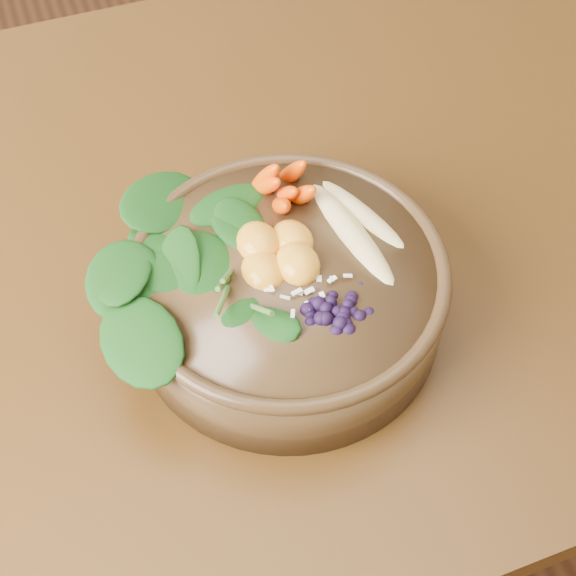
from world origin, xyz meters
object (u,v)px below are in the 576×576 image
banana_halves (358,213)px  carrot_cluster (282,162)px  blueberry_pile (334,296)px  mandarin_cluster (278,243)px  stoneware_bowl (288,294)px  dining_table (343,242)px  kale_heap (207,234)px

banana_halves → carrot_cluster: bearing=113.1°
banana_halves → blueberry_pile: (-0.06, -0.09, 0.01)m
banana_halves → blueberry_pile: 0.11m
mandarin_cluster → banana_halves: bearing=7.2°
carrot_cluster → stoneware_bowl: bearing=-123.7°
dining_table → blueberry_pile: 0.30m
stoneware_bowl → mandarin_cluster: (-0.00, 0.02, 0.06)m
dining_table → blueberry_pile: bearing=-117.3°
kale_heap → banana_halves: kale_heap is taller
stoneware_bowl → banana_halves: (0.08, 0.03, 0.06)m
dining_table → stoneware_bowl: size_ratio=5.23×
dining_table → mandarin_cluster: (-0.13, -0.13, 0.19)m
kale_heap → mandarin_cluster: bearing=-24.9°
mandarin_cluster → blueberry_pile: blueberry_pile is taller
dining_table → mandarin_cluster: bearing=-136.0°
dining_table → stoneware_bowl: 0.24m
kale_heap → blueberry_pile: (0.09, -0.11, -0.00)m
kale_heap → dining_table: bearing=27.3°
stoneware_bowl → blueberry_pile: blueberry_pile is taller
mandarin_cluster → blueberry_pile: size_ratio=0.69×
banana_halves → blueberry_pile: bearing=-141.5°
dining_table → carrot_cluster: (-0.10, -0.05, 0.22)m
stoneware_bowl → blueberry_pile: (0.02, -0.06, 0.06)m
blueberry_pile → carrot_cluster: bearing=87.4°
blueberry_pile → mandarin_cluster: bearing=107.6°
kale_heap → carrot_cluster: (0.09, 0.05, 0.02)m
mandarin_cluster → stoneware_bowl: bearing=-79.4°
kale_heap → blueberry_pile: bearing=-51.3°
mandarin_cluster → blueberry_pile: 0.08m
carrot_cluster → blueberry_pile: carrot_cluster is taller
stoneware_bowl → kale_heap: size_ratio=1.53×
blueberry_pile → stoneware_bowl: bearing=109.8°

